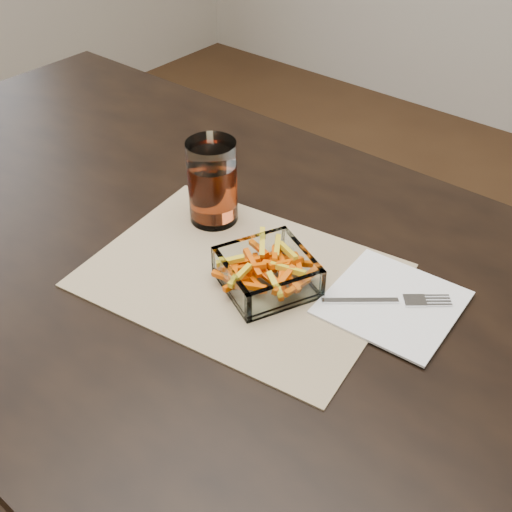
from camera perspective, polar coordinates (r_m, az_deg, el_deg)
The scene contains 6 objects.
dining_table at distance 1.12m, azimuth -6.58°, elevation -2.26°, with size 1.60×0.90×0.75m.
placemat at distance 0.98m, azimuth -1.40°, elevation -1.72°, with size 0.45×0.33×0.00m, color tan.
glass_bowl at distance 0.95m, azimuth 1.00°, elevation -1.64°, with size 0.17×0.17×0.05m.
tumbler at distance 1.07m, azimuth -3.88°, elevation 6.34°, with size 0.08×0.08×0.14m.
napkin at distance 0.95m, azimuth 12.04°, elevation -4.07°, with size 0.18×0.18×0.00m, color white.
fork at distance 0.95m, azimuth 11.91°, elevation -3.90°, with size 0.15×0.13×0.00m.
Camera 1 is at (0.64, -0.57, 1.38)m, focal length 45.00 mm.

